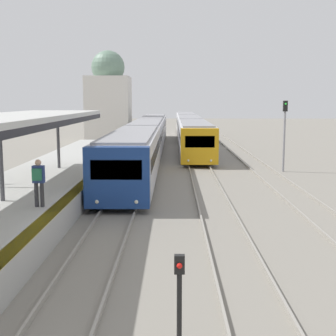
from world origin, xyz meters
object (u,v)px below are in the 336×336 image
object	(u,v)px
train_far	(189,128)
train_near	(147,136)
signal_post_near	(179,289)
signal_mast_far	(285,127)
person_on_platform	(38,179)

from	to	relation	value
train_far	train_near	bearing A→B (deg)	-107.88
train_near	signal_post_near	size ratio (longest dim) A/B	24.43
train_near	signal_post_near	xyz separation A→B (m)	(2.43, -31.96, -0.52)
train_near	signal_mast_far	bearing A→B (deg)	-45.23
signal_post_near	signal_mast_far	distance (m)	23.48
train_near	signal_post_near	bearing A→B (deg)	-85.65
signal_post_near	train_far	bearing A→B (deg)	87.83
person_on_platform	signal_post_near	size ratio (longest dim) A/B	0.93
train_near	train_far	distance (m)	13.45
train_near	train_far	size ratio (longest dim) A/B	1.03
train_near	signal_post_near	distance (m)	32.06
train_near	signal_mast_far	xyz separation A→B (m)	(9.60, -9.68, 1.33)
signal_post_near	signal_mast_far	xyz separation A→B (m)	(7.17, 22.28, 1.85)
person_on_platform	train_near	size ratio (longest dim) A/B	0.04
train_far	signal_post_near	distance (m)	44.80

